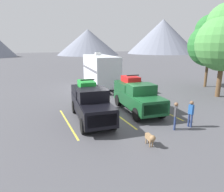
# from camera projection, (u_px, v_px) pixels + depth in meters

# --- Properties ---
(ground_plane) EXTENTS (240.00, 240.00, 0.00)m
(ground_plane) POSITION_uv_depth(u_px,v_px,m) (121.00, 118.00, 14.12)
(ground_plane) COLOR #47474C
(pickup_truck_a) EXTENTS (2.51, 5.77, 2.60)m
(pickup_truck_a) POSITION_uv_depth(u_px,v_px,m) (91.00, 102.00, 13.56)
(pickup_truck_a) COLOR black
(pickup_truck_a) RESTS_ON ground
(pickup_truck_b) EXTENTS (2.57, 5.61, 2.64)m
(pickup_truck_b) POSITION_uv_depth(u_px,v_px,m) (137.00, 95.00, 15.41)
(pickup_truck_b) COLOR #144723
(pickup_truck_b) RESTS_ON ground
(lot_stripe_a) EXTENTS (0.12, 5.50, 0.01)m
(lot_stripe_a) POSITION_uv_depth(u_px,v_px,m) (68.00, 123.00, 13.21)
(lot_stripe_a) COLOR gold
(lot_stripe_a) RESTS_ON ground
(lot_stripe_b) EXTENTS (0.12, 5.50, 0.01)m
(lot_stripe_b) POSITION_uv_depth(u_px,v_px,m) (118.00, 115.00, 14.59)
(lot_stripe_b) COLOR gold
(lot_stripe_b) RESTS_ON ground
(lot_stripe_c) EXTENTS (0.12, 5.50, 0.01)m
(lot_stripe_c) POSITION_uv_depth(u_px,v_px,m) (159.00, 109.00, 15.98)
(lot_stripe_c) COLOR gold
(lot_stripe_c) RESTS_ON ground
(camper_trailer_a) EXTENTS (3.31, 8.73, 3.99)m
(camper_trailer_a) POSITION_uv_depth(u_px,v_px,m) (100.00, 70.00, 23.40)
(camper_trailer_a) COLOR silver
(camper_trailer_a) RESTS_ON ground
(person_a) EXTENTS (0.31, 0.31, 1.68)m
(person_a) POSITION_uv_depth(u_px,v_px,m) (176.00, 114.00, 11.96)
(person_a) COLOR navy
(person_a) RESTS_ON ground
(person_b) EXTENTS (0.26, 0.35, 1.65)m
(person_b) POSITION_uv_depth(u_px,v_px,m) (191.00, 112.00, 12.35)
(person_b) COLOR navy
(person_b) RESTS_ON ground
(dog) EXTENTS (0.31, 0.87, 0.67)m
(dog) POSITION_uv_depth(u_px,v_px,m) (151.00, 138.00, 10.09)
(dog) COLOR olive
(dog) RESTS_ON ground
(tree_b) EXTENTS (4.83, 4.83, 8.22)m
(tree_b) POSITION_uv_depth(u_px,v_px,m) (210.00, 41.00, 23.20)
(tree_b) COLOR brown
(tree_b) RESTS_ON ground
(mountain_ridge) EXTENTS (150.18, 44.21, 17.77)m
(mountain_ridge) POSITION_uv_depth(u_px,v_px,m) (48.00, 37.00, 85.84)
(mountain_ridge) COLOR slate
(mountain_ridge) RESTS_ON ground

